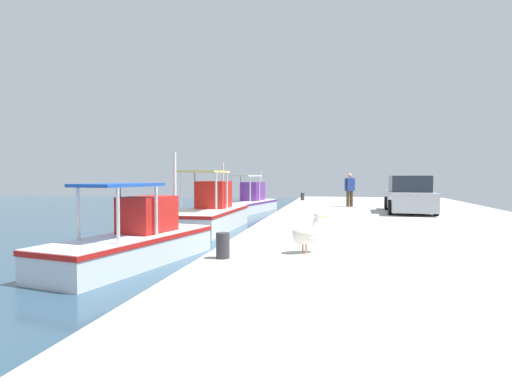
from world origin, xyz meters
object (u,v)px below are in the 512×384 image
Objects in this scene: fishing_boat_fourth at (249,202)px; mooring_bollard_nearest at (223,246)px; fishing_boat_third at (210,213)px; parked_car at (409,196)px; fishing_boat_second at (134,241)px; fisherman_standing at (350,188)px; pelican at (306,233)px; mooring_bollard_second at (303,196)px.

fishing_boat_fourth reaches higher than mooring_bollard_nearest.
fishing_boat_third reaches higher than parked_car.
fishing_boat_second is 12.69m from fisherman_standing.
pelican is (-1.86, -4.75, 0.59)m from fishing_boat_second.
parked_car is (-7.99, -8.68, 0.89)m from fishing_boat_fourth.
mooring_bollard_second is (16.16, -3.23, 0.43)m from fishing_boat_second.
fishing_boat_second is 1.37× the size of parked_car.
fishing_boat_third is at bearing -179.12° from fishing_boat_fourth.
fishing_boat_second reaches higher than pelican.
fishing_boat_second is 3.41× the size of fisherman_standing.
mooring_bollard_nearest is (-0.85, 1.52, -0.16)m from pelican.
fisherman_standing reaches higher than mooring_bollard_nearest.
mooring_bollard_second is at bearing -11.29° from fishing_boat_second.
pelican is 1.75m from mooring_bollard_nearest.
fishing_boat_second is 12.08× the size of mooring_bollard_second.
parked_car is 8.61× the size of mooring_bollard_nearest.
fishing_boat_second is 11.85m from parked_car.
parked_car is at bearing -19.78° from pelican.
fishing_boat_fourth reaches higher than fisherman_standing.
parked_car is 12.19m from mooring_bollard_nearest.
fishing_boat_second is 4.24m from mooring_bollard_nearest.
parked_car is (10.17, -3.66, 0.32)m from pelican.
pelican reaches higher than mooring_bollard_second.
fishing_boat_fourth is at bearing 47.38° from parked_car.
parked_car reaches higher than pelican.
mooring_bollard_second is at bearing 0.00° from mooring_bollard_nearest.
fishing_boat_second reaches higher than fisherman_standing.
parked_car is at bearing -45.33° from fishing_boat_second.
fishing_boat_fourth is 8.22m from fisherman_standing.
mooring_bollard_second is at bearing 28.87° from fisherman_standing.
fishing_boat_fourth is (9.10, 0.14, -0.08)m from fishing_boat_third.
mooring_bollard_second is (18.87, 0.00, -0.01)m from mooring_bollard_nearest.
fishing_boat_second reaches higher than mooring_bollard_nearest.
fishing_boat_third is 10.31m from pelican.
parked_car is (-2.81, -2.40, -0.20)m from fisherman_standing.
mooring_bollard_second is at bearing 33.40° from parked_car.
fishing_boat_fourth is at bearing 0.99° from fishing_boat_second.
fishing_boat_third is 9.10m from fishing_boat_fourth.
fishing_boat_third is 10.48m from mooring_bollard_nearest.
pelican is at bearing -111.41° from fishing_boat_second.
fishing_boat_second is 16.48m from mooring_bollard_second.
fisherman_standing is at bearing -5.53° from pelican.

